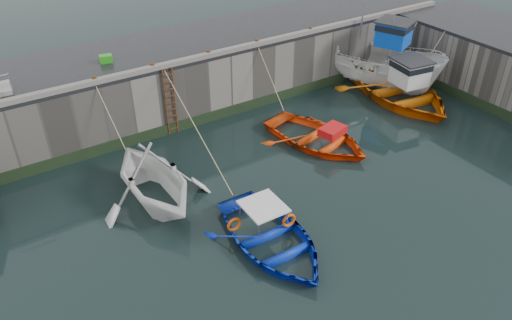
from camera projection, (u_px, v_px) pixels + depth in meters
ground at (352, 241)px, 17.00m from camera, size 120.00×120.00×0.00m
quay_back at (185, 74)px, 24.90m from camera, size 30.00×5.00×3.00m
road_back at (183, 44)px, 24.02m from camera, size 30.00×5.00×0.16m
kerb_back at (206, 56)px, 22.28m from camera, size 30.00×0.30×0.20m
algae_back at (211, 117)px, 23.82m from camera, size 30.00×0.08×0.50m
algae_right at (503, 114)px, 24.02m from camera, size 0.08×15.00×0.50m
ladder at (170, 102)px, 22.14m from camera, size 0.51×0.08×3.20m
boat_near_white at (156, 200)px, 18.86m from camera, size 4.49×5.17×2.67m
boat_near_white_rope at (124, 159)px, 21.23m from camera, size 0.04×3.15×3.10m
boat_near_blue at (271, 245)px, 16.84m from camera, size 3.72×5.14×1.05m
boat_near_blue_rope at (195, 167)px, 20.74m from camera, size 0.04×6.69×3.10m
boat_near_navy at (316, 143)px, 22.31m from camera, size 4.82×5.89×1.07m
boat_near_navy_rope at (273, 112)px, 24.70m from camera, size 0.04×3.18×3.10m
boat_far_white at (378, 65)px, 26.69m from camera, size 5.25×7.63×5.76m
boat_far_orange at (399, 90)px, 25.74m from camera, size 5.83×7.52×4.43m
fish_crate at (106, 59)px, 21.82m from camera, size 0.61×0.50×0.33m
bollard_a at (95, 80)px, 20.07m from camera, size 0.18×0.18×0.28m
bollard_b at (152, 66)px, 21.20m from camera, size 0.18×0.18×0.28m
bollard_c at (208, 53)px, 22.42m from camera, size 0.18×0.18×0.28m
bollard_d at (257, 42)px, 23.60m from camera, size 0.18×0.18×0.28m
bollard_e at (310, 30)px, 25.05m from camera, size 0.18×0.18×0.28m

